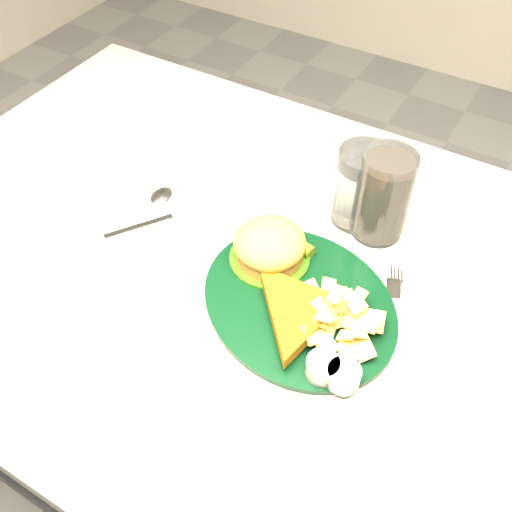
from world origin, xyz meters
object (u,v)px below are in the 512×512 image
at_px(water_glass, 361,187).
at_px(fork_napkin, 371,321).
at_px(cola_glass, 383,196).
at_px(table, 254,389).
at_px(dinner_plate, 300,290).

height_order(water_glass, fork_napkin, water_glass).
height_order(cola_glass, fork_napkin, cola_glass).
distance_m(table, fork_napkin, 0.43).
xyz_separation_m(dinner_plate, water_glass, (-0.00, 0.20, 0.03)).
height_order(table, water_glass, water_glass).
relative_size(dinner_plate, water_glass, 2.30).
xyz_separation_m(table, fork_napkin, (0.19, -0.01, 0.38)).
distance_m(dinner_plate, water_glass, 0.20).
distance_m(table, dinner_plate, 0.42).
bearing_deg(table, water_glass, 60.93).
xyz_separation_m(water_glass, cola_glass, (0.04, -0.01, 0.01)).
xyz_separation_m(table, cola_glass, (0.13, 0.15, 0.45)).
bearing_deg(dinner_plate, water_glass, 114.51).
relative_size(table, water_glass, 9.52).
distance_m(water_glass, fork_napkin, 0.21).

